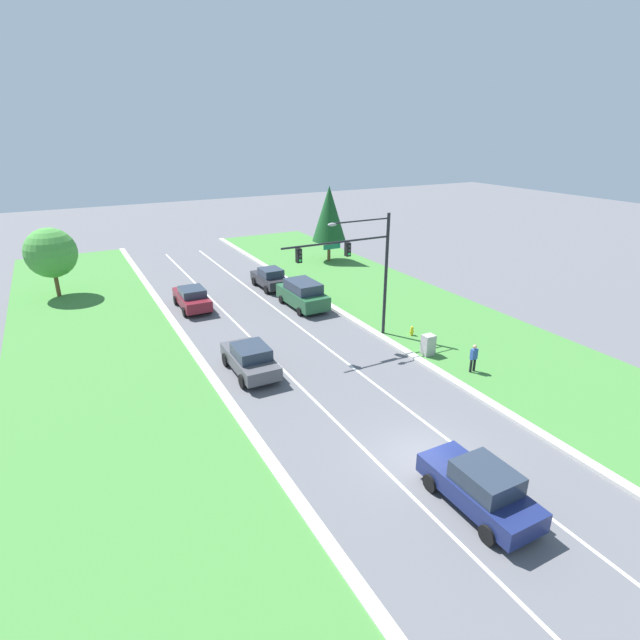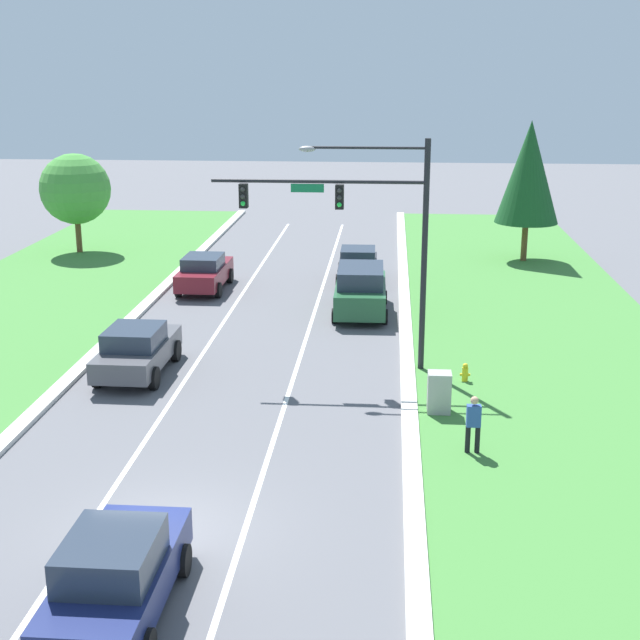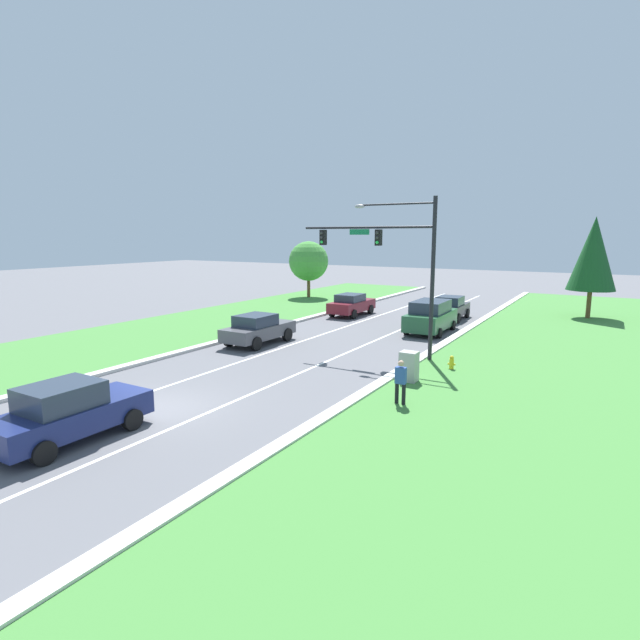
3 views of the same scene
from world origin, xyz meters
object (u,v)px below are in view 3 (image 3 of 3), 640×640
at_px(graphite_sedan, 258,329).
at_px(charcoal_sedan, 451,308).
at_px(utility_cabinet, 409,367).
at_px(conifer_near_right_tree, 593,254).
at_px(pedestrian, 401,381).
at_px(forest_suv, 431,316).
at_px(navy_sedan, 69,412).
at_px(fire_hydrant, 452,363).
at_px(traffic_signal_mast, 393,253).
at_px(burgundy_sedan, 351,304).
at_px(oak_near_left_tree, 309,261).

relative_size(graphite_sedan, charcoal_sedan, 1.09).
xyz_separation_m(graphite_sedan, utility_cabinet, (10.06, -2.85, -0.21)).
bearing_deg(utility_cabinet, conifer_near_right_tree, 75.87).
bearing_deg(pedestrian, conifer_near_right_tree, -102.65).
bearing_deg(graphite_sedan, forest_suv, 49.39).
distance_m(forest_suv, graphite_sedan, 11.07).
distance_m(charcoal_sedan, utility_cabinet, 16.99).
relative_size(forest_suv, utility_cabinet, 3.78).
relative_size(navy_sedan, utility_cabinet, 3.47).
relative_size(utility_cabinet, fire_hydrant, 1.90).
relative_size(charcoal_sedan, utility_cabinet, 3.22).
distance_m(traffic_signal_mast, graphite_sedan, 8.85).
distance_m(fire_hydrant, conifer_near_right_tree, 20.39).
bearing_deg(charcoal_sedan, conifer_near_right_tree, 31.36).
xyz_separation_m(forest_suv, charcoal_sedan, (-0.32, 5.54, -0.17)).
relative_size(burgundy_sedan, conifer_near_right_tree, 0.63).
bearing_deg(charcoal_sedan, traffic_signal_mast, -88.00).
xyz_separation_m(forest_suv, utility_cabinet, (2.77, -11.17, -0.37)).
relative_size(charcoal_sedan, pedestrian, 2.54).
xyz_separation_m(navy_sedan, burgundy_sedan, (-3.58, 25.51, -0.03)).
relative_size(graphite_sedan, pedestrian, 2.78).
xyz_separation_m(forest_suv, pedestrian, (3.53, -14.05, -0.10)).
xyz_separation_m(charcoal_sedan, pedestrian, (3.85, -19.59, 0.07)).
relative_size(navy_sedan, burgundy_sedan, 0.99).
distance_m(graphite_sedan, utility_cabinet, 10.46).
relative_size(forest_suv, charcoal_sedan, 1.17).
height_order(charcoal_sedan, burgundy_sedan, charcoal_sedan).
distance_m(graphite_sedan, navy_sedan, 14.10).
distance_m(forest_suv, pedestrian, 14.49).
height_order(burgundy_sedan, conifer_near_right_tree, conifer_near_right_tree).
distance_m(pedestrian, oak_near_left_tree, 32.19).
height_order(graphite_sedan, pedestrian, graphite_sedan).
xyz_separation_m(traffic_signal_mast, oak_near_left_tree, (-16.45, 18.47, -1.64)).
bearing_deg(pedestrian, utility_cabinet, -76.90).
distance_m(traffic_signal_mast, fire_hydrant, 6.11).
bearing_deg(fire_hydrant, traffic_signal_mast, 161.06).
relative_size(conifer_near_right_tree, oak_near_left_tree, 1.34).
bearing_deg(graphite_sedan, charcoal_sedan, 63.93).
bearing_deg(graphite_sedan, oak_near_left_tree, 114.90).
height_order(traffic_signal_mast, pedestrian, traffic_signal_mast).
distance_m(graphite_sedan, oak_near_left_tree, 21.69).
xyz_separation_m(utility_cabinet, conifer_near_right_tree, (5.58, 22.17, 4.11)).
xyz_separation_m(charcoal_sedan, conifer_near_right_tree, (8.67, 5.46, 3.91)).
bearing_deg(fire_hydrant, conifer_near_right_tree, 76.69).
bearing_deg(navy_sedan, graphite_sedan, 104.25).
bearing_deg(graphite_sedan, fire_hydrant, 0.43).
bearing_deg(traffic_signal_mast, utility_cabinet, -58.44).
height_order(forest_suv, conifer_near_right_tree, conifer_near_right_tree).
relative_size(utility_cabinet, oak_near_left_tree, 0.24).
xyz_separation_m(burgundy_sedan, pedestrian, (10.95, -17.57, 0.08)).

